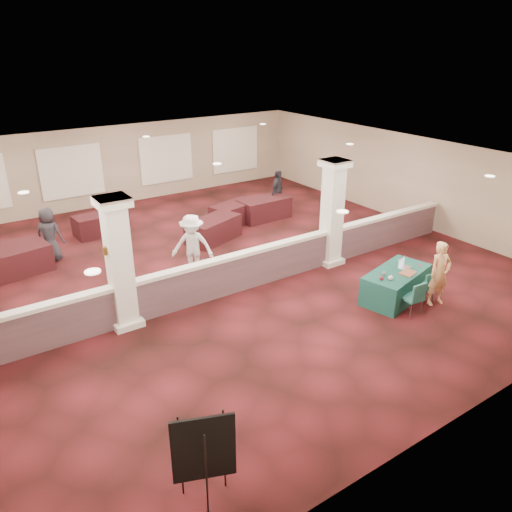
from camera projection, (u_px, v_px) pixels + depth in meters
ground at (220, 268)px, 15.01m from camera, size 16.00×16.00×0.00m
wall_back at (121, 165)px, 20.44m from camera, size 16.00×0.04×3.20m
wall_front at (460, 350)px, 8.29m from camera, size 16.00×0.04×3.20m
wall_right at (406, 178)px, 18.47m from camera, size 0.04×16.00×3.20m
ceiling at (217, 163)px, 13.73m from camera, size 16.00×16.00×0.02m
partition_wall at (248, 269)px, 13.64m from camera, size 15.60×0.28×1.10m
column_left at (119, 263)px, 11.42m from camera, size 0.72×0.72×3.20m
column_right at (332, 212)px, 14.75m from camera, size 0.72×0.72×3.20m
sconce_left at (105, 251)px, 11.13m from camera, size 0.12×0.12×0.18m
sconce_right at (129, 245)px, 11.42m from camera, size 0.12×0.12×0.18m
near_table at (396, 285)px, 13.15m from camera, size 2.23×1.50×0.78m
conf_chair_main at (427, 284)px, 12.93m from camera, size 0.46×0.47×0.85m
conf_chair_side at (415, 296)px, 12.27m from camera, size 0.48×0.48×0.90m
easel_board at (204, 449)px, 7.07m from camera, size 0.88×0.56×1.57m
woman at (439, 274)px, 12.70m from camera, size 0.68×0.53×1.70m
far_table_front_left at (14, 262)px, 14.48m from camera, size 2.11×1.30×0.80m
far_table_front_center at (213, 229)px, 16.96m from camera, size 2.14×1.56×0.78m
far_table_front_right at (264, 209)px, 19.02m from camera, size 2.00×1.05×0.80m
far_table_back_left at (16, 253)px, 15.27m from camera, size 1.70×0.98×0.66m
far_table_back_center at (101, 224)px, 17.56m from camera, size 1.87×1.04×0.73m
far_table_back_right at (235, 213)px, 18.57m from camera, size 2.05×1.40×0.76m
attendee_b at (192, 246)px, 14.18m from camera, size 1.26×1.19×1.86m
attendee_c at (278, 191)px, 19.59m from camera, size 1.09×0.93×1.68m
attendee_d at (49, 234)px, 15.28m from camera, size 0.93×0.88×1.69m
laptop_base at (405, 267)px, 13.18m from camera, size 0.40×0.33×0.02m
laptop_screen at (401, 262)px, 13.21m from camera, size 0.35×0.10×0.24m
screen_glow at (401, 262)px, 13.21m from camera, size 0.31×0.08×0.20m
knitting at (408, 273)px, 12.86m from camera, size 0.50×0.42×0.03m
yarn_cream at (391, 278)px, 12.50m from camera, size 0.12×0.12×0.12m
yarn_red at (382, 278)px, 12.49m from camera, size 0.11×0.11×0.11m
yarn_grey at (384, 274)px, 12.72m from camera, size 0.11×0.11×0.11m
scissors at (420, 266)px, 13.29m from camera, size 0.13×0.06×0.01m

